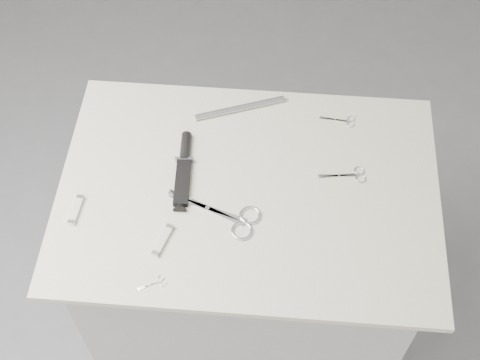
# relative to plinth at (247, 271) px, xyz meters

# --- Properties ---
(ground) EXTENTS (4.00, 4.00, 0.01)m
(ground) POSITION_rel_plinth_xyz_m (0.00, 0.00, -0.46)
(ground) COLOR slate
(ground) RESTS_ON ground
(plinth) EXTENTS (0.90, 0.60, 0.90)m
(plinth) POSITION_rel_plinth_xyz_m (0.00, 0.00, 0.00)
(plinth) COLOR #B5B5B3
(plinth) RESTS_ON ground
(display_board) EXTENTS (1.00, 0.70, 0.02)m
(display_board) POSITION_rel_plinth_xyz_m (0.00, 0.00, 0.46)
(display_board) COLOR beige
(display_board) RESTS_ON plinth
(large_shears) EXTENTS (0.24, 0.14, 0.01)m
(large_shears) POSITION_rel_plinth_xyz_m (-0.04, -0.09, 0.47)
(large_shears) COLOR silver
(large_shears) RESTS_ON display_board
(embroidery_scissors_a) EXTENTS (0.13, 0.05, 0.00)m
(embroidery_scissors_a) POSITION_rel_plinth_xyz_m (0.27, 0.07, 0.47)
(embroidery_scissors_a) COLOR silver
(embroidery_scissors_a) RESTS_ON display_board
(embroidery_scissors_b) EXTENTS (0.10, 0.04, 0.00)m
(embroidery_scissors_b) POSITION_rel_plinth_xyz_m (0.25, 0.25, 0.47)
(embroidery_scissors_b) COLOR silver
(embroidery_scissors_b) RESTS_ON display_board
(tiny_scissors) EXTENTS (0.07, 0.05, 0.00)m
(tiny_scissors) POSITION_rel_plinth_xyz_m (-0.20, -0.29, 0.47)
(tiny_scissors) COLOR silver
(tiny_scissors) RESTS_ON display_board
(sheathed_knife) EXTENTS (0.05, 0.24, 0.03)m
(sheathed_knife) POSITION_rel_plinth_xyz_m (-0.18, 0.06, 0.48)
(sheathed_knife) COLOR black
(sheathed_knife) RESTS_ON display_board
(pocket_knife_a) EXTENTS (0.05, 0.09, 0.01)m
(pocket_knife_a) POSITION_rel_plinth_xyz_m (-0.20, -0.17, 0.48)
(pocket_knife_a) COLOR beige
(pocket_knife_a) RESTS_ON display_board
(pocket_knife_b) EXTENTS (0.03, 0.09, 0.01)m
(pocket_knife_b) POSITION_rel_plinth_xyz_m (-0.44, -0.10, 0.48)
(pocket_knife_b) COLOR beige
(pocket_knife_b) RESTS_ON display_board
(metal_rail) EXTENTS (0.25, 0.11, 0.02)m
(metal_rail) POSITION_rel_plinth_xyz_m (-0.04, 0.27, 0.48)
(metal_rail) COLOR #96999E
(metal_rail) RESTS_ON display_board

